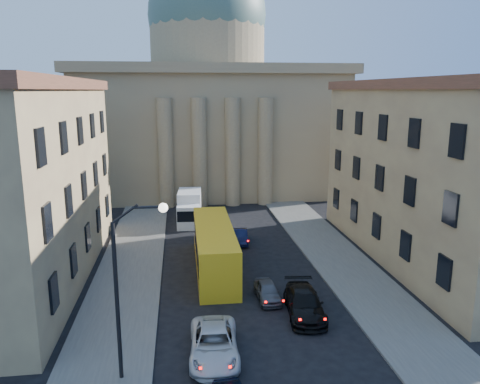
% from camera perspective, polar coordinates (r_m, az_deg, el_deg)
% --- Properties ---
extents(sidewalk_left, '(5.00, 60.00, 0.15)m').
position_cam_1_polar(sidewalk_left, '(34.12, -14.00, -11.88)').
color(sidewalk_left, '#55534E').
rests_on(sidewalk_left, ground).
extents(sidewalk_right, '(5.00, 60.00, 0.15)m').
position_cam_1_polar(sidewalk_right, '(36.25, 14.25, -10.42)').
color(sidewalk_right, '#55534E').
rests_on(sidewalk_right, ground).
extents(church, '(68.02, 28.76, 36.60)m').
position_cam_1_polar(church, '(68.59, -3.84, 10.64)').
color(church, '#877053').
rests_on(church, ground).
extents(building_left, '(11.60, 26.60, 14.70)m').
position_cam_1_polar(building_left, '(37.70, -26.86, 1.16)').
color(building_left, tan).
rests_on(building_left, ground).
extents(building_right, '(11.60, 26.60, 14.70)m').
position_cam_1_polar(building_right, '(41.48, 23.74, 2.36)').
color(building_right, tan).
rests_on(building_right, ground).
extents(street_lamp, '(2.62, 0.44, 8.83)m').
position_cam_1_polar(street_lamp, '(22.77, -13.58, -10.13)').
color(street_lamp, black).
rests_on(street_lamp, ground).
extents(car_left_mid, '(2.81, 5.61, 1.52)m').
position_cam_1_polar(car_left_mid, '(25.95, -3.18, -17.98)').
color(car_left_mid, silver).
rests_on(car_left_mid, ground).
extents(car_right_mid, '(2.68, 5.56, 1.56)m').
position_cam_1_polar(car_right_mid, '(30.37, 7.84, -13.29)').
color(car_right_mid, black).
rests_on(car_right_mid, ground).
extents(car_right_far, '(1.54, 3.65, 1.23)m').
position_cam_1_polar(car_right_far, '(32.22, 3.36, -11.95)').
color(car_right_far, '#4F5055').
rests_on(car_right_far, ground).
extents(car_right_distant, '(1.57, 3.84, 1.24)m').
position_cam_1_polar(car_right_distant, '(43.39, 0.02, -5.44)').
color(car_right_distant, black).
rests_on(car_right_distant, ground).
extents(city_bus, '(2.98, 12.48, 3.51)m').
position_cam_1_polar(city_bus, '(36.85, -3.15, -6.65)').
color(city_bus, yellow).
rests_on(city_bus, ground).
extents(box_truck, '(2.75, 6.14, 3.29)m').
position_cam_1_polar(box_truck, '(49.91, -6.19, -2.02)').
color(box_truck, white).
rests_on(box_truck, ground).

